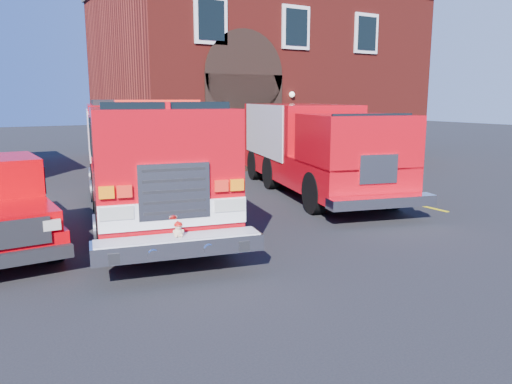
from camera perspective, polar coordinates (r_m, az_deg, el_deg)
ground at (r=10.80m, az=-3.26°, el=-5.76°), size 100.00×100.00×0.00m
parking_stripe_near at (r=15.49m, az=16.77°, el=-1.12°), size 0.12×3.00×0.01m
parking_stripe_mid at (r=17.61m, az=9.61°, el=0.58°), size 0.12×3.00×0.01m
parking_stripe_far at (r=19.96m, az=4.05°, el=1.89°), size 0.12×3.00×0.01m
fire_station at (r=26.98m, az=-0.02°, el=13.26°), size 15.20×10.20×8.45m
fire_engine at (r=13.20m, az=-12.74°, el=3.95°), size 4.66×10.16×3.02m
secondary_truck at (r=16.38m, az=6.62°, el=5.33°), size 4.86×9.13×2.83m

